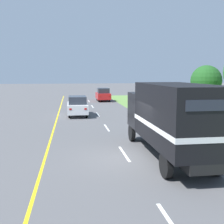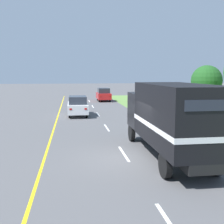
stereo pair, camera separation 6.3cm
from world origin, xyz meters
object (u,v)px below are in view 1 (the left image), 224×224
(lead_car_red_ahead, at_px, (103,94))
(roadside_tree_mid, at_px, (206,81))
(highway_sign, at_px, (196,106))
(lead_car_white, at_px, (77,106))
(horse_trailer_truck, at_px, (170,116))

(lead_car_red_ahead, height_order, roadside_tree_mid, roadside_tree_mid)
(lead_car_red_ahead, xyz_separation_m, highway_sign, (3.63, -21.74, 0.81))
(lead_car_white, relative_size, lead_car_red_ahead, 1.09)
(roadside_tree_mid, bearing_deg, horse_trailer_truck, -121.42)
(lead_car_red_ahead, bearing_deg, horse_trailer_truck, -90.16)
(highway_sign, relative_size, roadside_tree_mid, 0.58)
(horse_trailer_truck, bearing_deg, highway_sign, 55.17)
(lead_car_white, distance_m, highway_sign, 11.29)
(lead_car_white, bearing_deg, roadside_tree_mid, 7.72)
(lead_car_white, height_order, lead_car_red_ahead, lead_car_red_ahead)
(horse_trailer_truck, xyz_separation_m, roadside_tree_mid, (9.47, 15.50, 1.20))
(horse_trailer_truck, height_order, lead_car_red_ahead, horse_trailer_truck)
(horse_trailer_truck, distance_m, highway_sign, 6.48)
(horse_trailer_truck, height_order, lead_car_white, horse_trailer_truck)
(horse_trailer_truck, bearing_deg, lead_car_white, 105.58)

